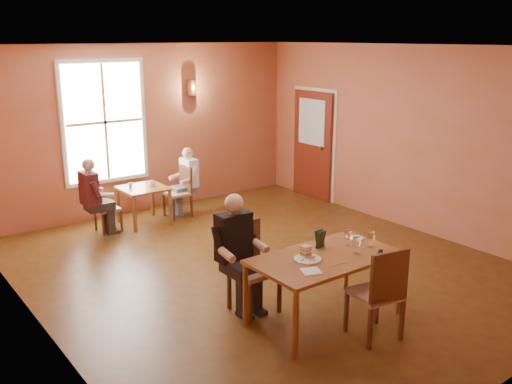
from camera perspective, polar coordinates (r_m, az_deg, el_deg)
ground at (r=8.02m, az=0.86°, el=-7.56°), size 6.00×7.00×0.01m
wall_back at (r=10.51m, az=-10.88°, el=6.20°), size 6.00×0.04×3.00m
wall_left at (r=6.26m, az=-21.42°, el=-0.77°), size 0.04×7.00×3.00m
wall_right at (r=9.66m, az=15.22°, el=5.15°), size 0.04×7.00×3.00m
ceiling at (r=7.39m, az=0.96°, el=14.40°), size 6.00×7.00×0.04m
window at (r=10.12m, az=-14.90°, el=6.76°), size 1.36×0.10×1.96m
door at (r=11.24m, az=5.65°, el=4.66°), size 0.12×1.04×2.10m
wall_sconce at (r=10.76m, az=-6.46°, el=10.35°), size 0.16×0.16×0.28m
main_table at (r=6.53m, az=6.84°, el=-9.53°), size 1.65×0.93×0.77m
chair_diner_main at (r=6.63m, az=-0.19°, el=-7.71°), size 0.46×0.46×1.05m
diner_main at (r=6.56m, az=-0.03°, el=-6.64°), size 0.53×0.53×1.34m
chair_empty at (r=6.23m, az=11.83°, el=-9.72°), size 0.53×0.53×1.04m
plate_food at (r=6.24m, az=5.18°, el=-6.64°), size 0.34×0.34×0.04m
sandwich at (r=6.30m, az=5.00°, el=-6.03°), size 0.10×0.10×0.11m
goblet_a at (r=6.68m, az=9.18°, el=-4.51°), size 0.09×0.09×0.21m
goblet_b at (r=6.68m, az=11.44°, el=-4.62°), size 0.10×0.10×0.21m
goblet_c at (r=6.45m, az=10.02°, el=-5.24°), size 0.10×0.10×0.21m
menu_stand at (r=6.59m, az=6.44°, el=-4.69°), size 0.13×0.07×0.21m
knife at (r=6.16m, az=8.30°, el=-7.20°), size 0.23×0.05×0.00m
napkin at (r=5.96m, az=5.56°, el=-7.89°), size 0.25×0.25×0.01m
side_plate at (r=6.95m, az=9.88°, el=-4.56°), size 0.23×0.23×0.01m
sunglasses at (r=6.56m, az=12.31°, el=-5.91°), size 0.15×0.12×0.02m
second_table at (r=9.93m, az=-11.14°, el=-1.33°), size 0.73×0.73×0.64m
chair_diner_white at (r=10.17m, az=-7.89°, el=-0.02°), size 0.40×0.40×0.90m
diner_white at (r=10.15m, az=-7.77°, el=0.73°), size 0.47×0.47×1.17m
chair_diner_maroon at (r=9.66m, az=-14.63°, el=-1.55°), size 0.35×0.35×0.79m
diner_maroon at (r=9.59m, az=-14.88°, el=-0.32°), size 0.49×0.49×1.23m
cup_a at (r=9.83m, az=-10.31°, el=0.77°), size 0.14×0.14×0.09m
cup_b at (r=9.87m, az=-12.44°, el=0.69°), size 0.09×0.09×0.08m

